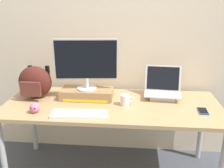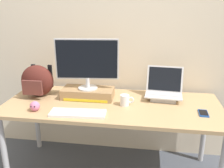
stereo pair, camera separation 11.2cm
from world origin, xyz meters
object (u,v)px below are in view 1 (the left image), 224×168
at_px(coffee_mug, 125,100).
at_px(open_laptop, 162,92).
at_px(toner_box_yellow, 87,94).
at_px(messenger_backpack, 35,82).
at_px(plush_toy, 35,108).
at_px(external_keyboard, 79,114).
at_px(cell_phone, 203,111).
at_px(desktop_monitor, 86,62).

bearing_deg(coffee_mug, open_laptop, 31.51).
bearing_deg(toner_box_yellow, open_laptop, 6.73).
xyz_separation_m(messenger_backpack, plush_toy, (0.12, -0.33, -0.11)).
relative_size(external_keyboard, cell_phone, 3.37).
bearing_deg(desktop_monitor, plush_toy, -142.59).
relative_size(desktop_monitor, external_keyboard, 1.25).
bearing_deg(toner_box_yellow, external_keyboard, -89.53).
height_order(desktop_monitor, coffee_mug, desktop_monitor).
relative_size(toner_box_yellow, open_laptop, 1.37).
height_order(toner_box_yellow, cell_phone, toner_box_yellow).
bearing_deg(external_keyboard, desktop_monitor, 86.91).
distance_m(open_laptop, messenger_backpack, 1.17).
distance_m(desktop_monitor, plush_toy, 0.58).
distance_m(toner_box_yellow, cell_phone, 1.01).
relative_size(external_keyboard, plush_toy, 5.55).
xyz_separation_m(desktop_monitor, plush_toy, (-0.36, -0.34, -0.30)).
xyz_separation_m(open_laptop, coffee_mug, (-0.33, -0.21, -0.01)).
bearing_deg(external_keyboard, open_laptop, 29.13).
height_order(messenger_backpack, plush_toy, messenger_backpack).
bearing_deg(cell_phone, toner_box_yellow, 170.94).
bearing_deg(external_keyboard, coffee_mug, 30.21).
distance_m(open_laptop, coffee_mug, 0.39).
bearing_deg(coffee_mug, desktop_monitor, 160.86).
relative_size(cell_phone, plush_toy, 1.65).
distance_m(desktop_monitor, external_keyboard, 0.48).
bearing_deg(cell_phone, messenger_backpack, 175.19).
relative_size(desktop_monitor, coffee_mug, 4.68).
bearing_deg(open_laptop, toner_box_yellow, -168.91).
height_order(desktop_monitor, messenger_backpack, desktop_monitor).
height_order(toner_box_yellow, messenger_backpack, messenger_backpack).
xyz_separation_m(toner_box_yellow, desktop_monitor, (0.00, -0.00, 0.29)).
bearing_deg(toner_box_yellow, cell_phone, -11.64).
xyz_separation_m(desktop_monitor, open_laptop, (0.69, 0.08, -0.28)).
distance_m(toner_box_yellow, open_laptop, 0.69).
bearing_deg(cell_phone, plush_toy, -171.55).
bearing_deg(coffee_mug, cell_phone, -7.15).
xyz_separation_m(desktop_monitor, coffee_mug, (0.35, -0.12, -0.29)).
distance_m(toner_box_yellow, messenger_backpack, 0.49).
relative_size(toner_box_yellow, external_keyboard, 1.04).
distance_m(desktop_monitor, cell_phone, 1.06).
relative_size(open_laptop, plush_toy, 4.24).
xyz_separation_m(external_keyboard, coffee_mug, (0.35, 0.23, 0.04)).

